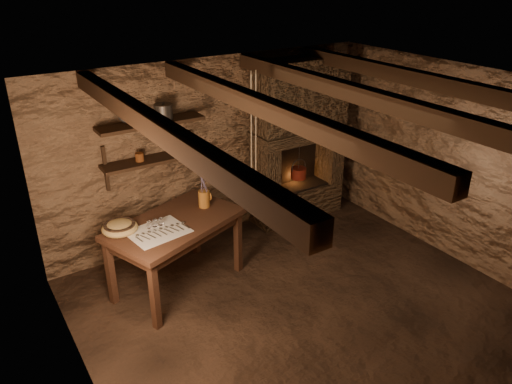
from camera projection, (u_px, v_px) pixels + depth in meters
floor at (301, 306)px, 5.49m from camera, size 4.50×4.50×0.00m
back_wall at (212, 150)px, 6.51m from camera, size 4.50×0.04×2.40m
front_wall at (483, 319)px, 3.45m from camera, size 4.50×0.04×2.40m
left_wall at (77, 279)px, 3.88m from camera, size 0.04×4.00×2.40m
right_wall at (452, 164)px, 6.08m from camera, size 0.04×4.00×2.40m
ceiling at (311, 89)px, 4.47m from camera, size 4.50×4.00×0.04m
beam_far_left at (155, 126)px, 3.78m from camera, size 0.14×3.95×0.16m
beam_mid_left at (265, 107)px, 4.27m from camera, size 0.14×3.95×0.16m
beam_mid_right at (352, 92)px, 4.75m from camera, size 0.14×3.95×0.16m
beam_far_right at (423, 80)px, 5.24m from camera, size 0.14×3.95×0.16m
shelf_lower at (154, 160)px, 5.93m from camera, size 1.25×0.30×0.04m
shelf_upper at (151, 123)px, 5.74m from camera, size 1.25×0.30×0.04m
hearth at (299, 137)px, 6.93m from camera, size 1.43×0.51×2.30m
work_table at (177, 252)px, 5.65m from camera, size 1.68×1.30×0.84m
linen_cloth at (158, 232)px, 5.27m from camera, size 0.66×0.56×0.01m
pewter_cutlery_row at (159, 232)px, 5.25m from camera, size 0.52×0.26×0.01m
drinking_glasses at (155, 223)px, 5.35m from camera, size 0.19×0.06×0.08m
stoneware_jug at (204, 191)px, 5.74m from camera, size 0.15×0.15×0.46m
wooden_bowl at (120, 228)px, 5.26m from camera, size 0.50×0.50×0.14m
iron_stockpot at (164, 113)px, 5.77m from camera, size 0.25×0.25×0.16m
tin_pan at (126, 113)px, 5.63m from camera, size 0.25×0.18×0.23m
small_kettle at (182, 148)px, 6.07m from camera, size 0.18×0.16×0.17m
rusty_tin at (140, 157)px, 5.81m from camera, size 0.11×0.11×0.10m
red_pot at (298, 172)px, 7.10m from camera, size 0.28×0.28×0.54m
hanging_ropes at (254, 124)px, 5.55m from camera, size 0.08×0.08×1.20m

